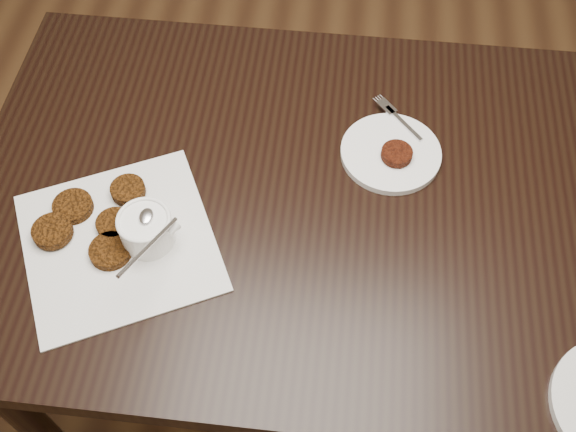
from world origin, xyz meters
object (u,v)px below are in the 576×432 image
object	(u,v)px
sauce_ramekin	(143,219)
plate_with_patty	(391,151)
napkin	(119,242)
table	(323,294)

from	to	relation	value
sauce_ramekin	plate_with_patty	bearing A→B (deg)	29.82
napkin	plate_with_patty	size ratio (longest dim) A/B	1.67
table	napkin	distance (m)	0.53
table	plate_with_patty	world-z (taller)	plate_with_patty
sauce_ramekin	plate_with_patty	size ratio (longest dim) A/B	0.68
table	napkin	size ratio (longest dim) A/B	4.24
table	plate_with_patty	size ratio (longest dim) A/B	7.10
sauce_ramekin	plate_with_patty	world-z (taller)	sauce_ramekin
table	sauce_ramekin	size ratio (longest dim) A/B	10.50
napkin	sauce_ramekin	size ratio (longest dim) A/B	2.48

